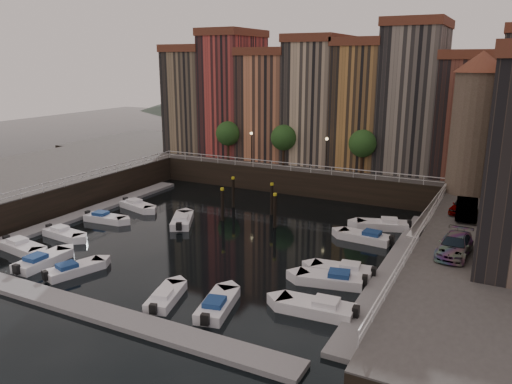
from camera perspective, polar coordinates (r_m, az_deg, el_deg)
The scene contains 31 objects.
ground at distance 47.42m, azimuth -3.77°, elevation -4.81°, with size 200.00×200.00×0.00m, color black.
quay_far at distance 69.77m, azimuth 7.23°, elevation 2.78°, with size 80.00×20.00×3.00m, color black.
quay_left at distance 64.29m, azimuth -26.74°, elevation 0.26°, with size 20.00×36.00×3.00m, color black.
dock_left at distance 56.39m, azimuth -18.60°, elevation -2.18°, with size 2.00×28.00×0.35m, color gray.
dock_right at distance 41.00m, azimuth 15.51°, elevation -8.30°, with size 2.00×28.00×0.35m, color gray.
dock_near at distance 35.11m, azimuth -18.50°, elevation -12.61°, with size 30.00×2.00×0.35m, color gray.
mountains at distance 149.98m, azimuth 19.30°, elevation 10.95°, with size 145.00×100.00×18.00m.
far_terrace at distance 65.02m, azimuth 9.51°, elevation 10.25°, with size 48.70×10.30×17.50m.
corner_tower at distance 53.13m, azimuth 23.85°, elevation 7.40°, with size 5.20×5.20×13.80m.
promenade_trees at distance 62.21m, azimuth 3.73°, elevation 6.17°, with size 21.20×3.20×5.20m.
street_lamps at distance 61.28m, azimuth 3.63°, elevation 5.39°, with size 10.36×0.36×4.18m.
railings at distance 50.40m, azimuth -1.00°, elevation 0.91°, with size 36.08×34.04×0.52m.
gangway at distance 50.58m, azimuth 19.26°, elevation -2.09°, with size 2.78×8.32×3.73m.
mooring_pilings at distance 51.82m, azimuth -0.68°, elevation -1.15°, with size 7.44×5.09×3.78m.
boat_left_0 at distance 47.56m, azimuth -25.23°, elevation -5.70°, with size 5.04×2.38×1.13m.
boat_left_1 at distance 49.62m, azimuth -21.14°, elevation -4.47°, with size 4.73×2.14×1.07m.
boat_left_2 at distance 53.09m, azimuth -16.90°, elevation -2.87°, with size 4.67×2.06×1.06m.
boat_left_3 at distance 56.55m, azimuth -13.43°, elevation -1.54°, with size 4.92×2.87×1.10m.
boat_right_0 at distance 33.32m, azimuth 7.08°, elevation -13.00°, with size 5.34×2.23×1.21m.
boat_right_1 at distance 37.43m, azimuth 8.65°, elevation -9.83°, with size 5.19×2.73×1.16m.
boat_right_2 at distance 39.10m, azimuth 9.95°, elevation -8.81°, with size 4.95×2.31×1.11m.
boat_right_3 at distance 46.45m, azimuth 12.49°, elevation -5.06°, with size 5.05×2.18×1.14m.
boat_right_4 at distance 50.19m, azimuth 14.38°, elevation -3.66°, with size 5.25×3.19×1.18m.
boat_near_0 at distance 43.70m, azimuth -23.30°, elevation -7.25°, with size 1.86×4.97×1.14m.
boat_near_1 at distance 41.19m, azimuth -20.14°, elevation -8.31°, with size 2.97×4.71×1.06m.
boat_near_2 at distance 35.14m, azimuth -10.31°, elevation -11.72°, with size 2.65×4.52×1.01m.
boat_near_3 at distance 33.55m, azimuth -4.47°, elevation -12.79°, with size 2.74×5.00×1.12m.
car_a at distance 46.67m, azimuth 22.62°, elevation -1.55°, with size 1.58×3.92×1.33m, color gray.
car_b at distance 45.47m, azimuth 22.92°, elevation -1.84°, with size 1.65×4.74×1.56m, color gray.
car_c at distance 36.54m, azimuth 21.75°, elevation -5.80°, with size 1.94×4.76×1.38m, color gray.
boat_extra_47 at distance 50.43m, azimuth -8.45°, elevation -3.26°, with size 3.86×5.05×1.16m.
Camera 1 is at (23.13, -38.23, 15.89)m, focal length 35.00 mm.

